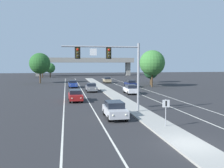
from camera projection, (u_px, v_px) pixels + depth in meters
ground_plane at (189, 146)px, 16.19m from camera, size 260.00×260.00×0.00m
median_island at (125, 102)px, 33.85m from camera, size 2.40×110.00×0.15m
lane_stripe_oncoming_center at (86, 97)px, 39.89m from camera, size 0.14×100.00×0.01m
lane_stripe_receding_center at (143, 96)px, 41.55m from camera, size 0.14×100.00×0.01m
edge_stripe_left at (64, 97)px, 39.31m from camera, size 0.14×100.00×0.01m
edge_stripe_right at (163, 95)px, 42.13m from camera, size 0.14×100.00×0.01m
overhead_signal_mast at (114, 62)px, 26.29m from camera, size 8.06×0.44×7.20m
median_sign_post at (166, 109)px, 20.63m from camera, size 0.60×0.10×2.20m
car_oncoming_silver at (115, 109)px, 24.47m from camera, size 1.83×4.47×1.58m
car_oncoming_red at (75, 95)px, 35.31m from camera, size 1.93×4.51×1.58m
car_oncoming_grey at (91, 87)px, 47.31m from camera, size 1.85×4.48×1.58m
car_oncoming_blue at (73, 84)px, 55.55m from camera, size 1.88×4.49×1.58m
car_receding_white at (131, 89)px, 43.89m from camera, size 1.84×4.48×1.58m
car_receding_navy at (130, 83)px, 56.32m from camera, size 1.90×4.50×1.58m
car_receding_tan at (107, 80)px, 68.79m from camera, size 1.90×4.50×1.58m
overpass_bridge at (84, 62)px, 108.80m from camera, size 42.40×6.40×7.65m
tree_far_left_b at (50, 68)px, 95.94m from camera, size 3.75×3.75×5.42m
tree_far_left_a at (40, 63)px, 67.36m from camera, size 5.55×5.55×8.03m
tree_far_right_c at (151, 72)px, 61.54m from camera, size 3.49×3.49×5.05m
tree_far_left_c at (42, 67)px, 94.70m from camera, size 4.15×4.15×6.01m
tree_far_right_b at (152, 63)px, 56.61m from camera, size 5.67×5.67×8.20m
tree_far_right_a at (152, 68)px, 69.56m from camera, size 4.34×4.34×6.28m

